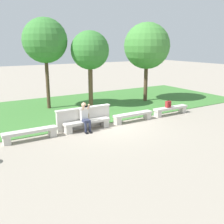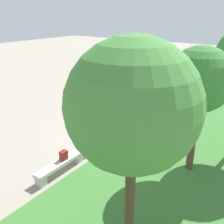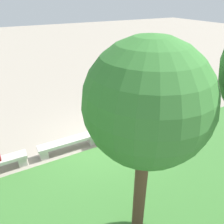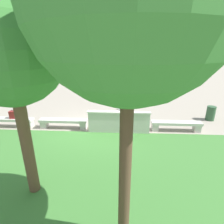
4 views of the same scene
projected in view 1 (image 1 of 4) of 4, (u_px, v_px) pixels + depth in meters
The scene contains 12 objects.
ground_plane at pixel (111, 125), 12.92m from camera, with size 80.00×80.00×0.00m, color gray.
grass_strip at pixel (75, 107), 16.54m from camera, with size 22.11×8.00×0.03m, color #3D7533.
bench_main at pixel (30, 133), 10.87m from camera, with size 2.25×0.40×0.45m.
bench_near at pixel (87, 124), 12.19m from camera, with size 2.25×0.40×0.45m.
bench_mid at pixel (133, 116), 13.50m from camera, with size 2.25×0.40×0.45m.
bench_far at pixel (171, 109), 14.82m from camera, with size 2.25×0.40×0.45m.
backrest_wall_with_plaque at pixel (84, 118), 12.41m from camera, with size 2.76×0.24×1.01m.
person_photographer at pixel (85, 115), 11.95m from camera, with size 0.49×0.74×1.32m.
backpack at pixel (168, 104), 14.63m from camera, with size 0.28×0.24×0.43m.
tree_behind_wall at pixel (147, 46), 17.57m from camera, with size 3.08×3.08×5.31m.
tree_left_background at pixel (90, 51), 15.68m from camera, with size 2.31×2.31×4.69m.
tree_right_background at pixel (45, 41), 15.29m from camera, with size 2.62×2.62×5.41m.
Camera 1 is at (-6.37, -10.57, 3.90)m, focal length 42.00 mm.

